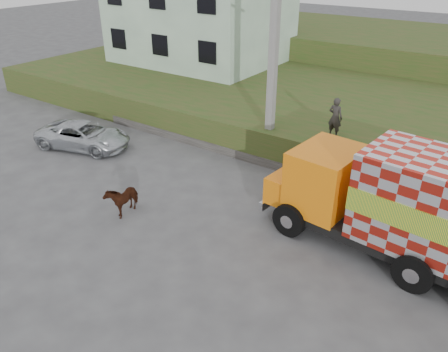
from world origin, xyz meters
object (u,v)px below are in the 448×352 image
Objects in this scene: cargo_truck at (407,206)px; cow at (122,198)px; suv at (83,135)px; utility_pole at (273,67)px; pedestrian at (335,118)px.

cow is at bearing -155.15° from cargo_truck.
cargo_truck is 9.13m from cow.
suv is (-5.57, 2.87, 0.04)m from cow.
utility_pole is 4.96× the size of pedestrian.
cow is 0.31× the size of suv.
cargo_truck reaches higher than pedestrian.
suv is 11.20m from pedestrian.
cow is at bearing -108.00° from utility_pole.
cow is at bearing -133.76° from suv.
pedestrian is at bearing 47.71° from cow.
cargo_truck is 14.18m from suv.
suv is 2.67× the size of pedestrian.
cargo_truck is (6.46, -3.55, -2.32)m from utility_pole.
utility_pole is at bearing 23.18° from pedestrian.
cow is (-2.11, -6.48, -3.51)m from utility_pole.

